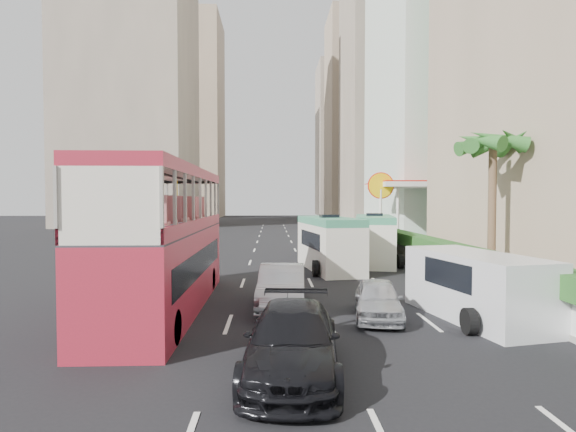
{
  "coord_description": "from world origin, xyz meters",
  "views": [
    {
      "loc": [
        -2.22,
        -16.06,
        3.9
      ],
      "look_at": [
        -1.5,
        4.0,
        3.2
      ],
      "focal_mm": 28.0,
      "sensor_mm": 36.0,
      "label": 1
    }
  ],
  "objects_px": {
    "van_asset": "(320,259)",
    "car_silver_lane_a": "(282,307)",
    "panel_van_near": "(476,286)",
    "double_decker_bus": "(166,239)",
    "car_black": "(292,373)",
    "minibus_far": "(374,239)",
    "car_silver_lane_b": "(378,318)",
    "panel_van_far": "(343,233)",
    "minibus_near": "(329,244)",
    "palm_tree": "(492,212)",
    "shell_station": "(411,213)"
  },
  "relations": [
    {
      "from": "panel_van_near",
      "to": "panel_van_far",
      "type": "relative_size",
      "value": 1.01
    },
    {
      "from": "minibus_far",
      "to": "car_silver_lane_b",
      "type": "bearing_deg",
      "value": -91.2
    },
    {
      "from": "van_asset",
      "to": "minibus_far",
      "type": "bearing_deg",
      "value": -34.7
    },
    {
      "from": "car_silver_lane_b",
      "to": "panel_van_near",
      "type": "relative_size",
      "value": 0.69
    },
    {
      "from": "double_decker_bus",
      "to": "car_silver_lane_b",
      "type": "bearing_deg",
      "value": -11.13
    },
    {
      "from": "car_silver_lane_b",
      "to": "car_black",
      "type": "distance_m",
      "value": 5.54
    },
    {
      "from": "double_decker_bus",
      "to": "car_black",
      "type": "height_order",
      "value": "double_decker_bus"
    },
    {
      "from": "double_decker_bus",
      "to": "palm_tree",
      "type": "distance_m",
      "value": 14.39
    },
    {
      "from": "panel_van_near",
      "to": "palm_tree",
      "type": "bearing_deg",
      "value": 47.79
    },
    {
      "from": "shell_station",
      "to": "car_black",
      "type": "bearing_deg",
      "value": -112.03
    },
    {
      "from": "double_decker_bus",
      "to": "van_asset",
      "type": "distance_m",
      "value": 15.36
    },
    {
      "from": "minibus_near",
      "to": "panel_van_far",
      "type": "height_order",
      "value": "minibus_near"
    },
    {
      "from": "van_asset",
      "to": "car_silver_lane_a",
      "type": "bearing_deg",
      "value": -104.97
    },
    {
      "from": "car_silver_lane_b",
      "to": "shell_station",
      "type": "height_order",
      "value": "shell_station"
    },
    {
      "from": "double_decker_bus",
      "to": "car_silver_lane_a",
      "type": "distance_m",
      "value": 4.85
    },
    {
      "from": "minibus_far",
      "to": "shell_station",
      "type": "height_order",
      "value": "shell_station"
    },
    {
      "from": "minibus_near",
      "to": "palm_tree",
      "type": "height_order",
      "value": "palm_tree"
    },
    {
      "from": "car_silver_lane_a",
      "to": "minibus_far",
      "type": "height_order",
      "value": "minibus_far"
    },
    {
      "from": "car_silver_lane_b",
      "to": "panel_van_far",
      "type": "height_order",
      "value": "panel_van_far"
    },
    {
      "from": "car_black",
      "to": "van_asset",
      "type": "height_order",
      "value": "car_black"
    },
    {
      "from": "panel_van_far",
      "to": "van_asset",
      "type": "bearing_deg",
      "value": -115.21
    },
    {
      "from": "minibus_far",
      "to": "palm_tree",
      "type": "height_order",
      "value": "palm_tree"
    },
    {
      "from": "car_silver_lane_b",
      "to": "palm_tree",
      "type": "bearing_deg",
      "value": 49.66
    },
    {
      "from": "palm_tree",
      "to": "double_decker_bus",
      "type": "bearing_deg",
      "value": -163.84
    },
    {
      "from": "car_silver_lane_a",
      "to": "panel_van_near",
      "type": "bearing_deg",
      "value": -12.22
    },
    {
      "from": "shell_station",
      "to": "car_silver_lane_b",
      "type": "bearing_deg",
      "value": -109.63
    },
    {
      "from": "double_decker_bus",
      "to": "car_black",
      "type": "xyz_separation_m",
      "value": [
        4.24,
        -6.06,
        -2.53
      ]
    },
    {
      "from": "minibus_near",
      "to": "car_silver_lane_a",
      "type": "bearing_deg",
      "value": -116.46
    },
    {
      "from": "shell_station",
      "to": "minibus_far",
      "type": "bearing_deg",
      "value": -117.04
    },
    {
      "from": "car_black",
      "to": "panel_van_far",
      "type": "xyz_separation_m",
      "value": [
        5.67,
        28.32,
        1.07
      ]
    },
    {
      "from": "car_black",
      "to": "van_asset",
      "type": "distance_m",
      "value": 19.7
    },
    {
      "from": "car_black",
      "to": "palm_tree",
      "type": "xyz_separation_m",
      "value": [
        9.56,
        10.06,
        3.38
      ]
    },
    {
      "from": "car_silver_lane_a",
      "to": "panel_van_near",
      "type": "distance_m",
      "value": 6.67
    },
    {
      "from": "car_black",
      "to": "double_decker_bus",
      "type": "bearing_deg",
      "value": 129.99
    },
    {
      "from": "car_silver_lane_a",
      "to": "minibus_near",
      "type": "distance_m",
      "value": 9.39
    },
    {
      "from": "panel_van_near",
      "to": "palm_tree",
      "type": "height_order",
      "value": "palm_tree"
    },
    {
      "from": "car_silver_lane_b",
      "to": "van_asset",
      "type": "height_order",
      "value": "van_asset"
    },
    {
      "from": "car_black",
      "to": "van_asset",
      "type": "bearing_deg",
      "value": 87.06
    },
    {
      "from": "panel_van_near",
      "to": "palm_tree",
      "type": "xyz_separation_m",
      "value": [
        3.32,
        5.63,
        2.3
      ]
    },
    {
      "from": "panel_van_far",
      "to": "palm_tree",
      "type": "distance_m",
      "value": 18.81
    },
    {
      "from": "car_black",
      "to": "shell_station",
      "type": "bearing_deg",
      "value": 72.96
    },
    {
      "from": "minibus_far",
      "to": "van_asset",
      "type": "bearing_deg",
      "value": 159.49
    },
    {
      "from": "car_silver_lane_a",
      "to": "van_asset",
      "type": "xyz_separation_m",
      "value": [
        2.82,
        13.31,
        0.0
      ]
    },
    {
      "from": "double_decker_bus",
      "to": "minibus_near",
      "type": "bearing_deg",
      "value": 52.04
    },
    {
      "from": "car_silver_lane_a",
      "to": "car_silver_lane_b",
      "type": "height_order",
      "value": "car_silver_lane_a"
    },
    {
      "from": "double_decker_bus",
      "to": "van_asset",
      "type": "height_order",
      "value": "double_decker_bus"
    },
    {
      "from": "minibus_near",
      "to": "palm_tree",
      "type": "xyz_separation_m",
      "value": [
        6.8,
        -4.97,
        1.91
      ]
    },
    {
      "from": "panel_van_far",
      "to": "minibus_near",
      "type": "bearing_deg",
      "value": -109.05
    },
    {
      "from": "car_silver_lane_a",
      "to": "van_asset",
      "type": "bearing_deg",
      "value": 81.41
    },
    {
      "from": "panel_van_near",
      "to": "van_asset",
      "type": "bearing_deg",
      "value": 91.46
    }
  ]
}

